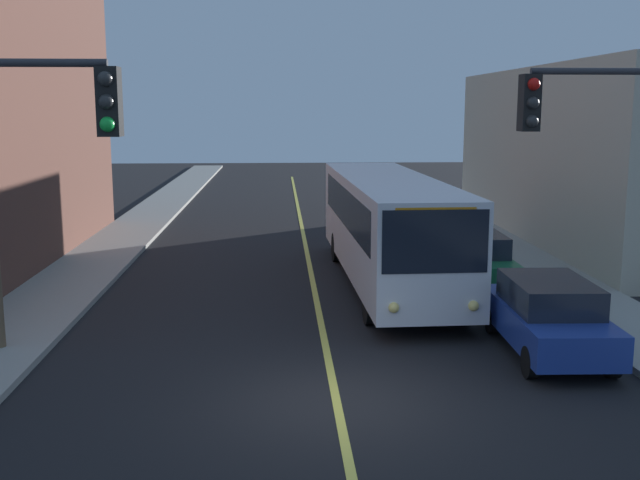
{
  "coord_description": "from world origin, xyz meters",
  "views": [
    {
      "loc": [
        -1.0,
        -12.86,
        5.21
      ],
      "look_at": [
        0.0,
        5.47,
        2.0
      ],
      "focal_mm": 42.48,
      "sensor_mm": 36.0,
      "label": 1
    }
  ],
  "objects_px": {
    "parked_car_blue": "(548,315)",
    "parked_car_red": "(441,227)",
    "parked_car_green": "(473,259)",
    "city_bus": "(388,224)",
    "traffic_signal_right_corner": "(634,159)"
  },
  "relations": [
    {
      "from": "parked_car_blue",
      "to": "parked_car_green",
      "type": "xyz_separation_m",
      "value": [
        -0.05,
        6.13,
        0.0
      ]
    },
    {
      "from": "city_bus",
      "to": "parked_car_red",
      "type": "xyz_separation_m",
      "value": [
        2.79,
        5.49,
        -0.98
      ]
    },
    {
      "from": "city_bus",
      "to": "parked_car_red",
      "type": "relative_size",
      "value": 2.74
    },
    {
      "from": "parked_car_blue",
      "to": "parked_car_red",
      "type": "height_order",
      "value": "same"
    },
    {
      "from": "city_bus",
      "to": "parked_car_blue",
      "type": "height_order",
      "value": "city_bus"
    },
    {
      "from": "city_bus",
      "to": "parked_car_green",
      "type": "relative_size",
      "value": 2.75
    },
    {
      "from": "parked_car_blue",
      "to": "parked_car_red",
      "type": "bearing_deg",
      "value": 88.74
    },
    {
      "from": "city_bus",
      "to": "parked_car_blue",
      "type": "relative_size",
      "value": 2.74
    },
    {
      "from": "city_bus",
      "to": "parked_car_red",
      "type": "height_order",
      "value": "city_bus"
    },
    {
      "from": "city_bus",
      "to": "traffic_signal_right_corner",
      "type": "height_order",
      "value": "traffic_signal_right_corner"
    },
    {
      "from": "parked_car_blue",
      "to": "parked_car_green",
      "type": "distance_m",
      "value": 6.13
    },
    {
      "from": "parked_car_red",
      "to": "traffic_signal_right_corner",
      "type": "distance_m",
      "value": 14.5
    },
    {
      "from": "parked_car_green",
      "to": "parked_car_red",
      "type": "distance_m",
      "value": 5.99
    },
    {
      "from": "city_bus",
      "to": "parked_car_green",
      "type": "height_order",
      "value": "city_bus"
    },
    {
      "from": "parked_car_blue",
      "to": "parked_car_red",
      "type": "distance_m",
      "value": 12.12
    }
  ]
}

